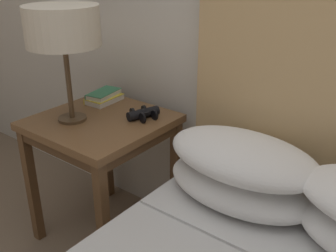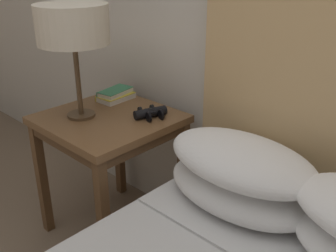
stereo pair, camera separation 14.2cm
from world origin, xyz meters
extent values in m
cube|color=brown|center=(-0.69, 0.55, 0.64)|extent=(0.58, 0.58, 0.04)
cube|color=brown|center=(-0.69, 0.55, 0.60)|extent=(0.55, 0.55, 0.05)
cube|color=brown|center=(-0.94, 0.30, 0.31)|extent=(0.04, 0.04, 0.62)
cube|color=brown|center=(-0.43, 0.30, 0.31)|extent=(0.04, 0.04, 0.62)
cube|color=brown|center=(-0.94, 0.81, 0.31)|extent=(0.04, 0.04, 0.62)
cube|color=brown|center=(-0.43, 0.81, 0.31)|extent=(0.04, 0.04, 0.62)
cube|color=silver|center=(0.29, 0.50, 0.47)|extent=(1.13, 0.28, 0.01)
ellipsoid|color=white|center=(0.03, 0.61, 0.54)|extent=(0.60, 0.36, 0.15)
ellipsoid|color=white|center=(0.03, 0.61, 0.67)|extent=(0.60, 0.36, 0.15)
cylinder|color=#4C3823|center=(-0.78, 0.46, 0.67)|extent=(0.13, 0.13, 0.01)
cylinder|color=#4C3823|center=(-0.78, 0.46, 0.84)|extent=(0.02, 0.02, 0.33)
cylinder|color=beige|center=(-0.78, 0.46, 1.09)|extent=(0.32, 0.32, 0.17)
cube|color=silver|center=(-0.83, 0.72, 0.67)|extent=(0.12, 0.19, 0.03)
cube|color=gold|center=(-0.83, 0.72, 0.69)|extent=(0.12, 0.19, 0.00)
cube|color=gold|center=(-0.89, 0.72, 0.67)|extent=(0.02, 0.19, 0.03)
cube|color=silver|center=(-0.84, 0.72, 0.70)|extent=(0.13, 0.19, 0.02)
cube|color=#337F56|center=(-0.84, 0.72, 0.71)|extent=(0.13, 0.20, 0.00)
cube|color=#337F56|center=(-0.89, 0.72, 0.70)|extent=(0.04, 0.18, 0.02)
cylinder|color=black|center=(-0.54, 0.65, 0.68)|extent=(0.07, 0.10, 0.04)
cylinder|color=black|center=(-0.50, 0.64, 0.68)|extent=(0.05, 0.02, 0.05)
cylinder|color=black|center=(-0.59, 0.67, 0.68)|extent=(0.04, 0.02, 0.04)
cylinder|color=black|center=(-0.52, 0.71, 0.68)|extent=(0.07, 0.10, 0.04)
cylinder|color=black|center=(-0.48, 0.70, 0.68)|extent=(0.05, 0.02, 0.05)
cylinder|color=black|center=(-0.57, 0.73, 0.68)|extent=(0.04, 0.02, 0.04)
cube|color=black|center=(-0.53, 0.68, 0.69)|extent=(0.07, 0.05, 0.01)
cylinder|color=black|center=(-0.53, 0.68, 0.69)|extent=(0.02, 0.02, 0.02)
camera|label=1|loc=(0.61, -0.59, 1.38)|focal=42.00mm
camera|label=2|loc=(0.71, -0.50, 1.38)|focal=42.00mm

